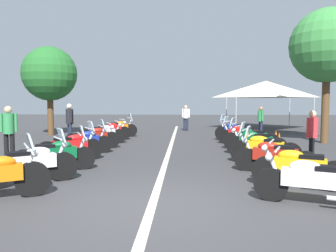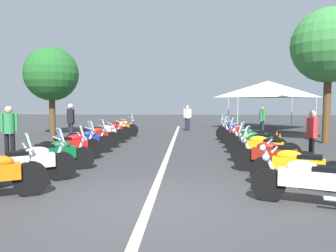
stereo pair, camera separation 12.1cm
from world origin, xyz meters
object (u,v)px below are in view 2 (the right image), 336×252
(motorcycle_left_row_5, at_px, (94,137))
(bystander_1, at_px, (262,119))
(motorcycle_left_row_6, at_px, (103,133))
(motorcycle_left_row_4, at_px, (85,141))
(motorcycle_left_row_1, at_px, (30,163))
(motorcycle_right_row_0, at_px, (312,181))
(bystander_4, at_px, (187,116))
(motorcycle_right_row_7, at_px, (236,131))
(motorcycle_right_row_4, at_px, (255,142))
(motorcycle_right_row_2, at_px, (273,155))
(motorcycle_right_row_3, at_px, (264,148))
(motorcycle_left_row_3, at_px, (71,146))
(motorcycle_right_row_5, at_px, (251,138))
(bystander_3, at_px, (312,133))
(traffic_cone_1, at_px, (277,138))
(motorcycle_left_row_2, at_px, (55,154))
(motorcycle_right_row_6, at_px, (242,134))
(roadside_tree_1, at_px, (51,74))
(traffic_cone_0, at_px, (280,141))
(motorcycle_left_row_7, at_px, (110,131))
(motorcycle_left_row_8, at_px, (120,128))
(roadside_tree_0, at_px, (329,46))
(event_tent, at_px, (268,89))
(bystander_0, at_px, (71,120))
(bystander_2, at_px, (9,129))

(motorcycle_left_row_5, bearing_deg, bystander_1, 8.52)
(motorcycle_left_row_6, bearing_deg, motorcycle_left_row_4, -112.44)
(motorcycle_left_row_4, xyz_separation_m, motorcycle_left_row_6, (2.77, 0.07, -0.01))
(motorcycle_left_row_1, relative_size, motorcycle_right_row_0, 0.88)
(motorcycle_left_row_5, bearing_deg, bystander_4, 39.61)
(motorcycle_right_row_7, bearing_deg, motorcycle_right_row_4, 117.48)
(motorcycle_right_row_2, relative_size, motorcycle_right_row_3, 1.01)
(bystander_1, relative_size, bystander_4, 0.98)
(motorcycle_left_row_3, relative_size, motorcycle_right_row_5, 0.85)
(motorcycle_right_row_2, height_order, motorcycle_right_row_5, motorcycle_right_row_5)
(motorcycle_left_row_4, height_order, motorcycle_left_row_6, motorcycle_left_row_4)
(motorcycle_right_row_7, height_order, bystander_1, bystander_1)
(motorcycle_left_row_5, relative_size, bystander_3, 1.24)
(traffic_cone_1, bearing_deg, motorcycle_left_row_2, 128.35)
(motorcycle_right_row_4, xyz_separation_m, motorcycle_right_row_6, (2.76, 0.01, 0.00))
(motorcycle_left_row_4, bearing_deg, traffic_cone_1, -4.97)
(traffic_cone_1, bearing_deg, motorcycle_right_row_4, 152.82)
(motorcycle_right_row_6, xyz_separation_m, roadside_tree_1, (3.50, 9.69, 2.84))
(motorcycle_left_row_2, xyz_separation_m, bystander_4, (12.24, -3.47, 0.47))
(bystander_1, height_order, bystander_3, bystander_3)
(motorcycle_left_row_3, bearing_deg, motorcycle_right_row_7, 8.24)
(motorcycle_right_row_0, xyz_separation_m, bystander_4, (14.86, 2.22, 0.48))
(motorcycle_right_row_2, distance_m, motorcycle_right_row_6, 5.57)
(motorcycle_left_row_2, relative_size, bystander_3, 1.26)
(motorcycle_right_row_6, height_order, traffic_cone_0, motorcycle_right_row_6)
(motorcycle_left_row_7, bearing_deg, bystander_3, -67.79)
(motorcycle_left_row_7, xyz_separation_m, motorcycle_left_row_8, (1.48, -0.13, 0.02))
(bystander_3, relative_size, roadside_tree_0, 0.27)
(motorcycle_right_row_4, relative_size, bystander_4, 1.22)
(motorcycle_left_row_7, distance_m, motorcycle_right_row_5, 6.59)
(bystander_4, height_order, roadside_tree_0, roadside_tree_0)
(motorcycle_left_row_2, relative_size, motorcycle_left_row_3, 1.14)
(motorcycle_right_row_5, distance_m, event_tent, 10.41)
(motorcycle_left_row_3, distance_m, roadside_tree_0, 11.45)
(bystander_0, relative_size, bystander_3, 1.10)
(bystander_2, distance_m, bystander_3, 9.18)
(motorcycle_right_row_2, xyz_separation_m, traffic_cone_1, (5.67, -1.58, -0.17))
(motorcycle_left_row_6, bearing_deg, motorcycle_right_row_7, -11.02)
(motorcycle_right_row_3, xyz_separation_m, bystander_4, (10.90, 2.27, 0.46))
(motorcycle_left_row_5, distance_m, motorcycle_right_row_3, 6.49)
(motorcycle_right_row_4, xyz_separation_m, bystander_4, (9.34, 2.34, 0.47))
(motorcycle_left_row_4, bearing_deg, motorcycle_right_row_7, 9.03)
(motorcycle_right_row_5, distance_m, roadside_tree_0, 5.68)
(traffic_cone_1, relative_size, roadside_tree_1, 0.13)
(motorcycle_left_row_7, height_order, bystander_0, bystander_0)
(motorcycle_left_row_4, height_order, motorcycle_right_row_4, motorcycle_left_row_4)
(motorcycle_left_row_2, xyz_separation_m, motorcycle_right_row_7, (7.02, -5.74, 0.01))
(roadside_tree_0, bearing_deg, event_tent, 5.79)
(motorcycle_left_row_5, xyz_separation_m, motorcycle_left_row_7, (2.75, 0.00, -0.00))
(traffic_cone_0, bearing_deg, motorcycle_left_row_7, 74.25)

